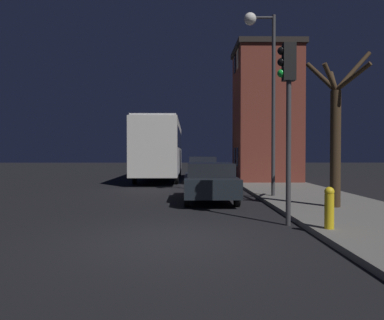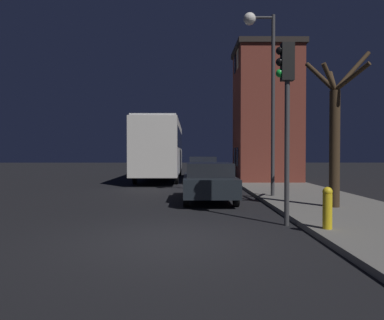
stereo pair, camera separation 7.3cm
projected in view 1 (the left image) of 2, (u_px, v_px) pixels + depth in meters
ground_plane at (170, 239)px, 7.65m from camera, size 120.00×120.00×0.00m
brick_building at (266, 113)px, 22.32m from camera, size 3.81×3.98×7.96m
streetlamp at (263, 67)px, 14.18m from camera, size 1.20×0.47×6.94m
traffic_light at (287, 95)px, 9.02m from camera, size 0.43×0.24×4.40m
bare_tree at (336, 129)px, 11.33m from camera, size 1.81×2.18×4.79m
bus at (161, 146)px, 24.95m from camera, size 2.57×11.98×3.81m
car_near_lane at (210, 181)px, 13.65m from camera, size 1.82×4.44×1.40m
car_mid_lane at (202, 169)px, 22.70m from camera, size 1.77×4.19×1.54m
fire_hydrant at (329, 207)px, 8.04m from camera, size 0.21×0.21×0.91m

